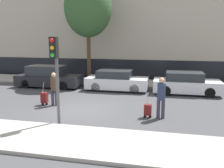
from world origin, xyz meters
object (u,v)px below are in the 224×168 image
Objects in this scene: parked_bicycle at (187,80)px; parked_car_0 at (48,77)px; trolley_right at (148,110)px; bare_tree_near_crossing at (88,8)px; traffic_light at (55,63)px; parked_car_1 at (117,81)px; parked_car_2 at (186,84)px; trolley_left at (44,98)px; pedestrian_right at (161,95)px; pedestrian_left at (54,87)px.

parked_car_0 is at bearing -167.13° from parked_bicycle.
bare_tree_near_crossing is (-4.96, 7.26, 5.12)m from trolley_right.
parked_car_0 reaches higher than parked_bicycle.
parked_bicycle is at bearing 1.16° from bare_tree_near_crossing.
trolley_right is 0.15× the size of bare_tree_near_crossing.
traffic_light is (-3.41, -1.74, 2.13)m from trolley_right.
parked_car_1 is at bearing 115.12° from trolley_right.
parked_car_0 is at bearing 179.45° from parked_car_2.
parked_car_1 is at bearing 179.19° from parked_car_2.
parked_car_0 reaches higher than trolley_left.
parked_car_0 is at bearing 179.70° from parked_car_1.
parked_car_1 is 1.14× the size of traffic_light.
pedestrian_right is 0.51× the size of traffic_light.
parked_car_2 is at bearing 69.51° from trolley_right.
parked_car_0 is 2.50× the size of pedestrian_right.
parked_car_0 reaches higher than parked_car_2.
parked_car_0 is 4.76m from trolley_left.
trolley_left is 5.43m from trolley_right.
parked_car_0 is at bearing 145.02° from pedestrian_right.
parked_car_1 is at bearing 57.91° from pedestrian_left.
traffic_light is at bearing -127.74° from parked_car_2.
traffic_light is (-3.96, -1.75, 1.47)m from pedestrian_right.
trolley_left is at bearing 126.34° from traffic_light.
parked_car_1 is 4.90m from pedestrian_left.
trolley_left reaches higher than trolley_right.
parked_car_0 is 1.12× the size of parked_car_2.
pedestrian_left is 7.77m from bare_tree_near_crossing.
trolley_left is at bearing -149.71° from parked_car_2.
parked_bicycle is at bearing 12.87° from parked_car_0.
trolley_left is 3.90m from traffic_light.
parked_car_0 reaches higher than parked_car_1.
trolley_right is at bearing -9.55° from trolley_left.
trolley_left is 1.06× the size of trolley_right.
pedestrian_right is 7.58m from parked_bicycle.
parked_car_1 is 3.51× the size of trolley_right.
parked_car_1 is at bearing 56.02° from trolley_left.
parked_car_1 is 7.27m from traffic_light.
pedestrian_left is at bearing -118.85° from parked_car_1.
pedestrian_left is at bearing -147.91° from parked_car_2.
parked_bicycle is (6.98, 6.47, -0.47)m from pedestrian_left.
traffic_light is (3.87, -6.98, 1.80)m from parked_car_0.
pedestrian_left is at bearing 3.30° from trolley_left.
pedestrian_right reaches higher than trolley_right.
bare_tree_near_crossing is at bearing 88.19° from pedestrian_left.
parked_car_2 is 2.23× the size of pedestrian_right.
traffic_light is 9.61m from bare_tree_near_crossing.
traffic_light is (-5.34, -6.90, 1.85)m from parked_car_2.
parked_car_0 is 4.98m from pedestrian_left.
parked_bicycle is (9.45, 2.16, -0.20)m from parked_car_0.
parked_bicycle is at bearing 25.33° from parked_car_1.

